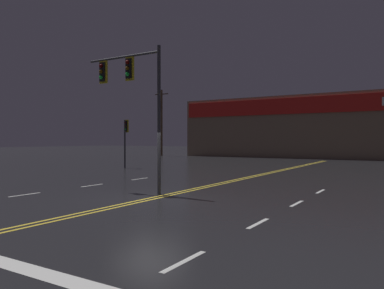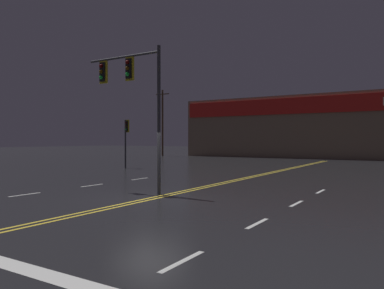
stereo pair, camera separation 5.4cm
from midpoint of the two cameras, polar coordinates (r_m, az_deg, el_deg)
ground_plane at (r=14.17m, az=-6.45°, el=-8.23°), size 200.00×200.00×0.00m
road_markings at (r=12.51m, az=-6.88°, el=-9.41°), size 14.71×60.00×0.01m
traffic_signal_median at (r=16.19m, az=-9.56°, el=9.06°), size 3.88×0.36×5.99m
traffic_signal_corner_northwest at (r=29.79m, az=-10.13°, el=1.81°), size 0.42×0.36×3.79m
building_backdrop at (r=49.95m, az=21.52°, el=2.49°), size 38.43×10.23×7.61m
utility_pole_row at (r=43.58m, az=18.85°, el=4.00°), size 45.67×0.26×9.23m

